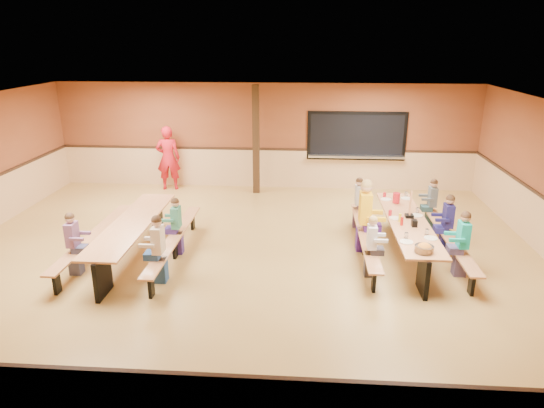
{
  "coord_description": "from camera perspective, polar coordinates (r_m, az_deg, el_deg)",
  "views": [
    {
      "loc": [
        1.19,
        -8.72,
        4.16
      ],
      "look_at": [
        0.56,
        0.04,
        1.15
      ],
      "focal_mm": 32.0,
      "sensor_mm": 36.0,
      "label": 1
    }
  ],
  "objects": [
    {
      "name": "ground",
      "position": [
        9.74,
        -3.3,
        -6.42
      ],
      "size": [
        12.0,
        12.0,
        0.0
      ],
      "primitive_type": "plane",
      "color": "#A27B3D",
      "rests_on": "ground"
    },
    {
      "name": "room_envelope",
      "position": [
        9.46,
        -3.38,
        -2.64
      ],
      "size": [
        12.04,
        10.04,
        3.02
      ],
      "color": "brown",
      "rests_on": "ground"
    },
    {
      "name": "kitchen_pass_through",
      "position": [
        14.01,
        9.91,
        7.64
      ],
      "size": [
        2.78,
        0.28,
        1.38
      ],
      "color": "black",
      "rests_on": "ground"
    },
    {
      "name": "structural_post",
      "position": [
        13.46,
        -1.9,
        7.5
      ],
      "size": [
        0.18,
        0.18,
        3.0
      ],
      "primitive_type": "cube",
      "color": "black",
      "rests_on": "ground"
    },
    {
      "name": "cafeteria_table_main",
      "position": [
        10.05,
        15.58,
        -3.03
      ],
      "size": [
        1.91,
        3.7,
        0.74
      ],
      "color": "#BC784A",
      "rests_on": "ground"
    },
    {
      "name": "cafeteria_table_second",
      "position": [
        9.99,
        -16.03,
        -3.19
      ],
      "size": [
        1.91,
        3.7,
        0.74
      ],
      "color": "#BC784A",
      "rests_on": "ground"
    },
    {
      "name": "seated_child_white_left",
      "position": [
        9.0,
        11.59,
        -4.95
      ],
      "size": [
        0.34,
        0.28,
        1.15
      ],
      "primitive_type": null,
      "color": "white",
      "rests_on": "ground"
    },
    {
      "name": "seated_adult_yellow",
      "position": [
        10.01,
        10.86,
        -1.42
      ],
      "size": [
        0.5,
        0.41,
        1.48
      ],
      "primitive_type": null,
      "color": "yellow",
      "rests_on": "ground"
    },
    {
      "name": "seated_child_grey_left",
      "position": [
        11.28,
        10.1,
        0.12
      ],
      "size": [
        0.35,
        0.28,
        1.17
      ],
      "primitive_type": null,
      "color": "#B0B0B0",
      "rests_on": "ground"
    },
    {
      "name": "seated_child_teal_right",
      "position": [
        9.48,
        21.46,
        -4.44
      ],
      "size": [
        0.38,
        0.31,
        1.23
      ],
      "primitive_type": null,
      "color": "#14AB99",
      "rests_on": "ground"
    },
    {
      "name": "seated_child_navy_right",
      "position": [
        10.37,
        19.91,
        -2.29
      ],
      "size": [
        0.37,
        0.31,
        1.22
      ],
      "primitive_type": null,
      "color": "#1A164C",
      "rests_on": "ground"
    },
    {
      "name": "seated_child_char_right",
      "position": [
        11.56,
        18.27,
        -0.09
      ],
      "size": [
        0.35,
        0.29,
        1.17
      ],
      "primitive_type": null,
      "color": "#4D5457",
      "rests_on": "ground"
    },
    {
      "name": "seated_child_purple_sec",
      "position": [
        9.6,
        -22.33,
        -4.4
      ],
      "size": [
        0.36,
        0.29,
        1.19
      ],
      "primitive_type": null,
      "color": "#794E77",
      "rests_on": "ground"
    },
    {
      "name": "seated_child_green_sec",
      "position": [
        9.92,
        -11.15,
        -2.61
      ],
      "size": [
        0.35,
        0.28,
        1.16
      ],
      "primitive_type": null,
      "color": "#368068",
      "rests_on": "ground"
    },
    {
      "name": "seated_child_tan_sec",
      "position": [
        8.83,
        -13.18,
        -5.25
      ],
      "size": [
        0.39,
        0.32,
        1.24
      ],
      "primitive_type": null,
      "color": "beige",
      "rests_on": "ground"
    },
    {
      "name": "standing_woman",
      "position": [
        14.22,
        -12.12,
        5.31
      ],
      "size": [
        0.73,
        0.54,
        1.84
      ],
      "primitive_type": "imported",
      "rotation": [
        0.0,
        0.0,
        3.29
      ],
      "color": "red",
      "rests_on": "ground"
    },
    {
      "name": "punch_pitcher",
      "position": [
        10.95,
        14.42,
        0.7
      ],
      "size": [
        0.16,
        0.16,
        0.22
      ],
      "primitive_type": "cylinder",
      "color": "red",
      "rests_on": "cafeteria_table_main"
    },
    {
      "name": "chip_bowl",
      "position": [
        8.57,
        17.48,
        -4.99
      ],
      "size": [
        0.32,
        0.32,
        0.15
      ],
      "primitive_type": null,
      "color": "orange",
      "rests_on": "cafeteria_table_main"
    },
    {
      "name": "napkin_dispenser",
      "position": [
        9.68,
        16.4,
        -2.17
      ],
      "size": [
        0.1,
        0.14,
        0.13
      ],
      "primitive_type": "cube",
      "color": "black",
      "rests_on": "cafeteria_table_main"
    },
    {
      "name": "condiment_mustard",
      "position": [
        9.83,
        14.82,
        -1.57
      ],
      "size": [
        0.06,
        0.06,
        0.17
      ],
      "primitive_type": "cylinder",
      "color": "yellow",
      "rests_on": "cafeteria_table_main"
    },
    {
      "name": "condiment_ketchup",
      "position": [
        9.66,
        15.04,
        -1.96
      ],
      "size": [
        0.06,
        0.06,
        0.17
      ],
      "primitive_type": "cylinder",
      "color": "#B2140F",
      "rests_on": "cafeteria_table_main"
    },
    {
      "name": "table_paddle",
      "position": [
        10.11,
        15.89,
        -0.79
      ],
      "size": [
        0.16,
        0.16,
        0.56
      ],
      "color": "black",
      "rests_on": "cafeteria_table_main"
    },
    {
      "name": "place_settings",
      "position": [
        9.95,
        15.72,
        -1.59
      ],
      "size": [
        0.65,
        3.3,
        0.11
      ],
      "primitive_type": null,
      "color": "beige",
      "rests_on": "cafeteria_table_main"
    }
  ]
}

